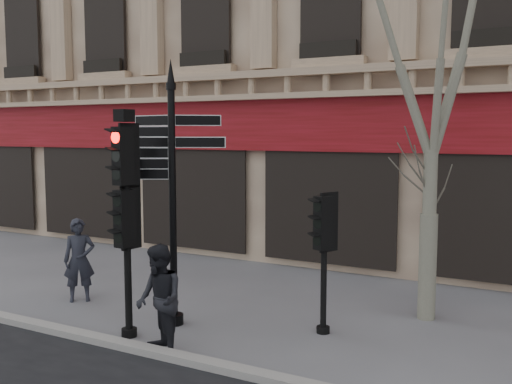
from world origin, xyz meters
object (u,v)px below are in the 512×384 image
at_px(traffic_signal_secondary, 324,238).
at_px(pedestrian_a, 79,260).
at_px(traffic_signal_main, 126,195).
at_px(plane_tree, 435,25).
at_px(fingerpost, 172,149).
at_px(pedestrian_b, 159,300).

bearing_deg(traffic_signal_secondary, pedestrian_a, -149.65).
bearing_deg(traffic_signal_main, plane_tree, 45.22).
bearing_deg(traffic_signal_main, traffic_signal_secondary, 38.18).
height_order(traffic_signal_main, plane_tree, plane_tree).
bearing_deg(pedestrian_a, plane_tree, -24.49).
bearing_deg(fingerpost, plane_tree, 15.58).
height_order(traffic_signal_secondary, plane_tree, plane_tree).
distance_m(traffic_signal_secondary, pedestrian_a, 5.14).
distance_m(fingerpost, plane_tree, 5.07).
xyz_separation_m(fingerpost, traffic_signal_secondary, (2.51, 0.83, -1.49)).
bearing_deg(traffic_signal_secondary, plane_tree, 72.83).
xyz_separation_m(plane_tree, pedestrian_a, (-6.43, -2.19, -4.43)).
distance_m(traffic_signal_main, traffic_signal_secondary, 3.36).
xyz_separation_m(fingerpost, pedestrian_b, (0.62, -1.22, -2.28)).
height_order(traffic_signal_main, pedestrian_a, traffic_signal_main).
xyz_separation_m(plane_tree, pedestrian_b, (-3.28, -3.66, -4.42)).
bearing_deg(pedestrian_a, fingerpost, -48.92).
bearing_deg(traffic_signal_main, fingerpost, 77.90).
bearing_deg(fingerpost, traffic_signal_secondary, 1.95).
bearing_deg(plane_tree, pedestrian_a, -161.22).
bearing_deg(pedestrian_b, traffic_signal_main, -166.45).
xyz_separation_m(pedestrian_a, pedestrian_b, (3.16, -1.47, 0.01)).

